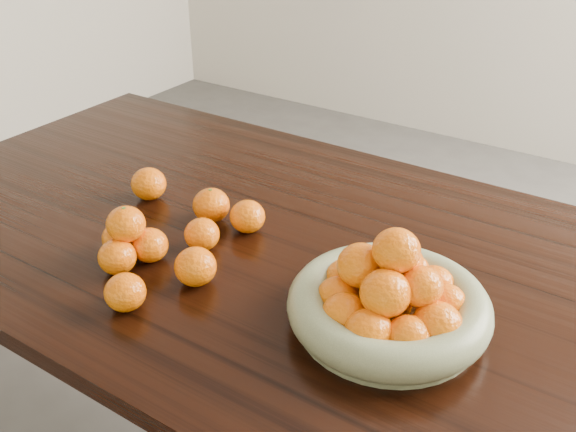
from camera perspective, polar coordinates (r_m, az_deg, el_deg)
The scene contains 9 objects.
dining_table at distance 1.37m, azimuth 1.01°, elevation -5.99°, with size 2.00×1.00×0.75m.
fruit_bowl at distance 1.10m, azimuth 8.96°, elevation -7.49°, with size 0.35×0.35×0.19m.
orange_pyramid at distance 1.29m, azimuth -14.00°, elevation -2.14°, with size 0.14×0.14×0.12m.
loose_orange_0 at distance 1.41m, azimuth -6.84°, elevation 0.95°, with size 0.08×0.08×0.08m, color orange.
loose_orange_1 at distance 1.17m, azimuth -14.27°, elevation -6.58°, with size 0.07×0.07×0.07m, color orange.
loose_orange_2 at distance 1.31m, azimuth -7.66°, elevation -1.62°, with size 0.07×0.07×0.07m, color orange.
loose_orange_3 at distance 1.52m, azimuth -12.28°, elevation 2.81°, with size 0.08×0.08×0.08m, color orange.
loose_orange_4 at distance 1.21m, azimuth -8.22°, elevation -4.48°, with size 0.08×0.08×0.07m, color orange.
loose_orange_5 at distance 1.36m, azimuth -3.62°, elevation -0.04°, with size 0.08×0.08×0.07m, color orange.
Camera 1 is at (0.59, -0.94, 1.46)m, focal length 40.00 mm.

